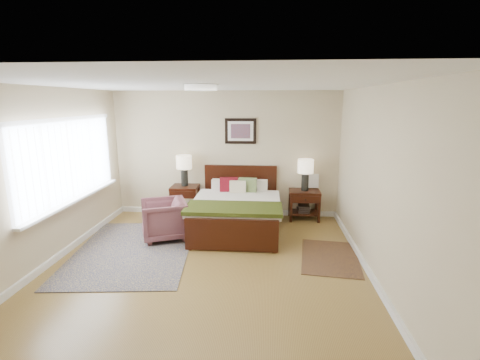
{
  "coord_description": "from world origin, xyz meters",
  "views": [
    {
      "loc": [
        0.83,
        -4.39,
        2.29
      ],
      "look_at": [
        0.4,
        1.07,
        1.05
      ],
      "focal_mm": 26.0,
      "sensor_mm": 36.0,
      "label": 1
    }
  ],
  "objects_px": {
    "nightstand_right": "(304,202)",
    "armchair": "(164,219)",
    "nightstand_left": "(185,192)",
    "lamp_left": "(184,165)",
    "bed": "(237,205)",
    "lamp_right": "(306,170)",
    "rug_persian": "(133,250)"
  },
  "relations": [
    {
      "from": "nightstand_right",
      "to": "armchair",
      "type": "height_order",
      "value": "armchair"
    },
    {
      "from": "nightstand_left",
      "to": "lamp_left",
      "type": "distance_m",
      "value": 0.54
    },
    {
      "from": "nightstand_left",
      "to": "bed",
      "type": "bearing_deg",
      "value": -31.47
    },
    {
      "from": "nightstand_left",
      "to": "armchair",
      "type": "height_order",
      "value": "armchair"
    },
    {
      "from": "lamp_left",
      "to": "armchair",
      "type": "distance_m",
      "value": 1.38
    },
    {
      "from": "bed",
      "to": "nightstand_right",
      "type": "xyz_separation_m",
      "value": [
        1.28,
        0.69,
        -0.11
      ]
    },
    {
      "from": "lamp_right",
      "to": "nightstand_right",
      "type": "bearing_deg",
      "value": -90.0
    },
    {
      "from": "nightstand_right",
      "to": "lamp_left",
      "type": "bearing_deg",
      "value": 179.67
    },
    {
      "from": "nightstand_left",
      "to": "rug_persian",
      "type": "bearing_deg",
      "value": -104.35
    },
    {
      "from": "bed",
      "to": "rug_persian",
      "type": "distance_m",
      "value": 1.91
    },
    {
      "from": "bed",
      "to": "rug_persian",
      "type": "relative_size",
      "value": 0.77
    },
    {
      "from": "lamp_left",
      "to": "bed",
      "type": "bearing_deg",
      "value": -32.28
    },
    {
      "from": "nightstand_right",
      "to": "rug_persian",
      "type": "bearing_deg",
      "value": -148.72
    },
    {
      "from": "lamp_left",
      "to": "armchair",
      "type": "height_order",
      "value": "lamp_left"
    },
    {
      "from": "bed",
      "to": "nightstand_left",
      "type": "distance_m",
      "value": 1.3
    },
    {
      "from": "nightstand_left",
      "to": "nightstand_right",
      "type": "distance_m",
      "value": 2.39
    },
    {
      "from": "nightstand_right",
      "to": "armchair",
      "type": "relative_size",
      "value": 0.81
    },
    {
      "from": "bed",
      "to": "lamp_left",
      "type": "distance_m",
      "value": 1.43
    },
    {
      "from": "nightstand_right",
      "to": "lamp_right",
      "type": "bearing_deg",
      "value": 90.0
    },
    {
      "from": "nightstand_right",
      "to": "armchair",
      "type": "bearing_deg",
      "value": -154.92
    },
    {
      "from": "lamp_right",
      "to": "rug_persian",
      "type": "relative_size",
      "value": 0.25
    },
    {
      "from": "bed",
      "to": "lamp_right",
      "type": "height_order",
      "value": "lamp_right"
    },
    {
      "from": "nightstand_left",
      "to": "lamp_left",
      "type": "height_order",
      "value": "lamp_left"
    },
    {
      "from": "nightstand_left",
      "to": "lamp_right",
      "type": "xyz_separation_m",
      "value": [
        2.38,
        0.02,
        0.49
      ]
    },
    {
      "from": "nightstand_right",
      "to": "lamp_right",
      "type": "relative_size",
      "value": 0.97
    },
    {
      "from": "nightstand_left",
      "to": "lamp_right",
      "type": "bearing_deg",
      "value": 0.52
    },
    {
      "from": "armchair",
      "to": "rug_persian",
      "type": "height_order",
      "value": "armchair"
    },
    {
      "from": "nightstand_right",
      "to": "rug_persian",
      "type": "distance_m",
      "value": 3.32
    },
    {
      "from": "lamp_right",
      "to": "lamp_left",
      "type": "bearing_deg",
      "value": 180.0
    },
    {
      "from": "nightstand_left",
      "to": "lamp_right",
      "type": "relative_size",
      "value": 1.04
    },
    {
      "from": "bed",
      "to": "armchair",
      "type": "xyz_separation_m",
      "value": [
        -1.2,
        -0.47,
        -0.14
      ]
    },
    {
      "from": "nightstand_left",
      "to": "lamp_right",
      "type": "height_order",
      "value": "lamp_right"
    }
  ]
}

